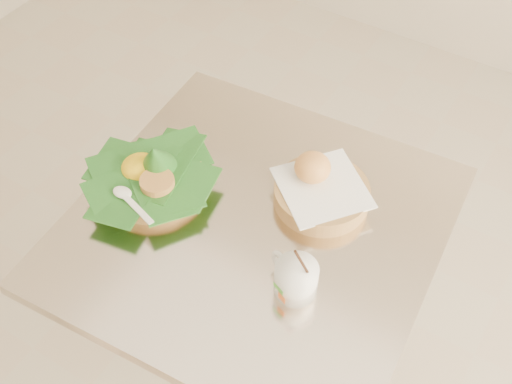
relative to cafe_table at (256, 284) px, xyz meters
The scene contains 5 objects.
floor 0.56m from the cafe_table, behind, with size 3.60×3.60×0.00m, color beige.
cafe_table is the anchor object (origin of this frame).
rice_basket 0.35m from the cafe_table, behind, with size 0.26×0.26×0.13m.
bread_basket 0.29m from the cafe_table, 57.38° to the left, with size 0.23×0.23×0.10m.
coffee_mug 0.31m from the cafe_table, 33.35° to the right, with size 0.11×0.08×0.14m.
Camera 1 is at (0.59, -0.63, 1.75)m, focal length 45.00 mm.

